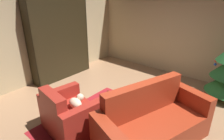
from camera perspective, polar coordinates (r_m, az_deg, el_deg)
ground_plane at (r=3.78m, az=5.40°, el=-14.50°), size 6.87×6.87×0.00m
wall_back at (r=5.56m, az=22.32°, el=10.85°), size 5.84×0.06×2.59m
wall_left at (r=5.29m, az=-21.12°, el=10.48°), size 0.06×5.46×2.59m
area_rug at (r=3.52m, az=0.65°, el=-17.69°), size 2.29×2.22×0.01m
bookshelf_unit at (r=5.38m, az=-14.71°, el=9.77°), size 0.37×1.73×2.29m
armchair_red at (r=3.39m, az=-12.79°, el=-13.46°), size 1.04×0.90×0.86m
couch_red at (r=3.13m, az=12.37°, el=-16.34°), size 1.30×2.03×0.98m
coffee_table at (r=3.37m, az=1.62°, el=-11.43°), size 0.61×0.61×0.44m
book_stack_on_table at (r=3.28m, az=1.15°, el=-10.08°), size 0.23×0.19×0.13m
bottle_on_table at (r=3.24m, az=-1.25°, el=-9.27°), size 0.07×0.07×0.31m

